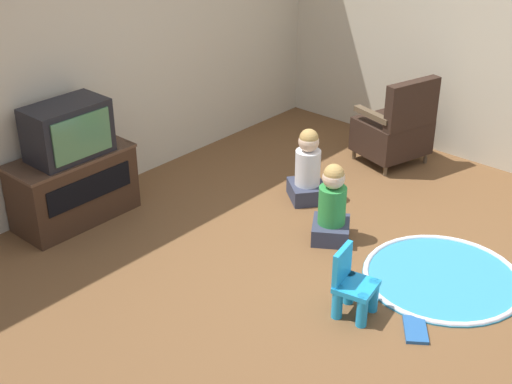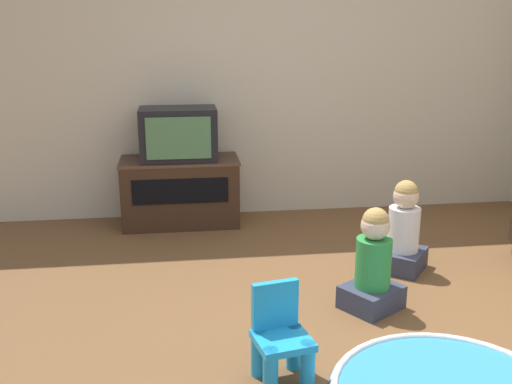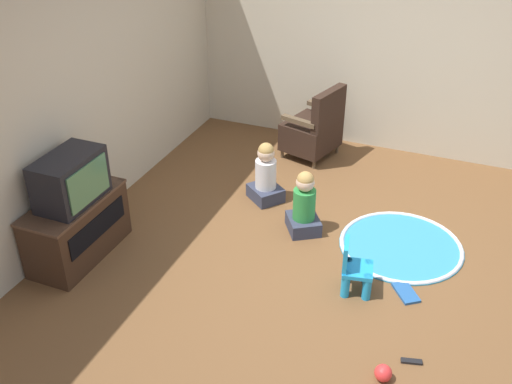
# 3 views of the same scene
# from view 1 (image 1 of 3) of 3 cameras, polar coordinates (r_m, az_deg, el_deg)

# --- Properties ---
(ground_plane) EXTENTS (30.00, 30.00, 0.00)m
(ground_plane) POSITION_cam_1_polar(r_m,az_deg,el_deg) (5.21, 7.23, -6.17)
(ground_plane) COLOR brown
(wall_back) EXTENTS (5.42, 0.12, 2.68)m
(wall_back) POSITION_cam_1_polar(r_m,az_deg,el_deg) (6.00, -12.99, 12.13)
(wall_back) COLOR beige
(wall_back) RESTS_ON ground_plane
(tv_cabinet) EXTENTS (0.98, 0.46, 0.56)m
(tv_cabinet) POSITION_cam_1_polar(r_m,az_deg,el_deg) (5.84, -14.40, 0.47)
(tv_cabinet) COLOR #382316
(tv_cabinet) RESTS_ON ground_plane
(television) EXTENTS (0.62, 0.37, 0.43)m
(television) POSITION_cam_1_polar(r_m,az_deg,el_deg) (5.62, -14.82, 4.78)
(television) COLOR black
(television) RESTS_ON tv_cabinet
(black_armchair) EXTENTS (0.71, 0.66, 0.85)m
(black_armchair) POSITION_cam_1_polar(r_m,az_deg,el_deg) (6.73, 11.09, 4.96)
(black_armchair) COLOR brown
(black_armchair) RESTS_ON ground_plane
(yellow_kid_chair) EXTENTS (0.30, 0.29, 0.47)m
(yellow_kid_chair) POSITION_cam_1_polar(r_m,az_deg,el_deg) (4.69, 7.74, -7.64)
(yellow_kid_chair) COLOR #1E99DB
(yellow_kid_chair) RESTS_ON ground_plane
(play_mat) EXTENTS (1.12, 1.12, 0.04)m
(play_mat) POSITION_cam_1_polar(r_m,az_deg,el_deg) (5.24, 14.69, -6.60)
(play_mat) COLOR teal
(play_mat) RESTS_ON ground_plane
(child_watching_left) EXTENTS (0.42, 0.43, 0.64)m
(child_watching_left) POSITION_cam_1_polar(r_m,az_deg,el_deg) (5.98, 4.16, 1.81)
(child_watching_left) COLOR #33384C
(child_watching_left) RESTS_ON ground_plane
(child_watching_center) EXTENTS (0.42, 0.41, 0.63)m
(child_watching_center) POSITION_cam_1_polar(r_m,az_deg,el_deg) (5.42, 6.10, -1.23)
(child_watching_center) COLOR #33384C
(child_watching_center) RESTS_ON ground_plane
(book) EXTENTS (0.30, 0.27, 0.02)m
(book) POSITION_cam_1_polar(r_m,az_deg,el_deg) (4.71, 12.64, -10.70)
(book) COLOR #235699
(book) RESTS_ON ground_plane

